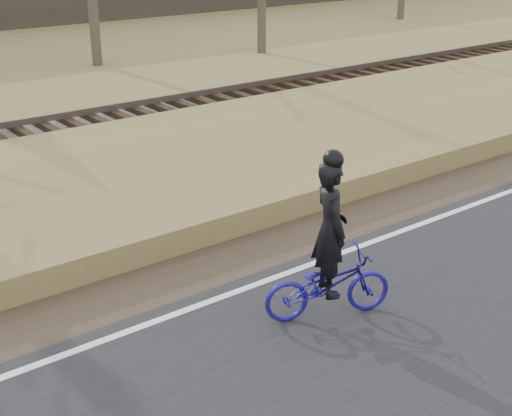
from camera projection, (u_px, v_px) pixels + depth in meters
ground at (369, 254)px, 11.32m from camera, size 120.00×120.00×0.00m
road at (506, 317)px, 9.48m from camera, size 120.00×6.00×0.06m
edge_line at (361, 246)px, 11.44m from camera, size 120.00×0.12×0.01m
shoulder at (319, 229)px, 12.20m from camera, size 120.00×1.60×0.04m
embankment at (218, 172)px, 14.32m from camera, size 120.00×5.00×0.44m
ballast at (128, 131)px, 17.11m from camera, size 120.00×3.00×0.45m
railroad at (127, 119)px, 16.99m from camera, size 120.00×2.40×0.29m
cyclist at (329, 264)px, 9.18m from camera, size 1.81×1.21×2.30m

